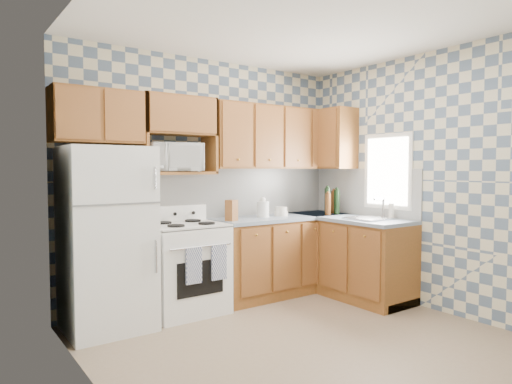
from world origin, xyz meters
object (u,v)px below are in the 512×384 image
(microwave, at_px, (174,157))
(electric_kettle, at_px, (263,209))
(refrigerator, at_px, (107,239))
(stove_body, at_px, (185,269))

(microwave, relative_size, electric_kettle, 2.96)
(refrigerator, xyz_separation_m, microwave, (0.77, 0.19, 0.76))
(stove_body, relative_size, electric_kettle, 4.98)
(microwave, bearing_deg, electric_kettle, -1.06)
(microwave, bearing_deg, refrigerator, -160.42)
(stove_body, distance_m, microwave, 1.16)
(refrigerator, xyz_separation_m, electric_kettle, (1.82, 0.06, 0.17))
(refrigerator, bearing_deg, microwave, 13.70)
(stove_body, xyz_separation_m, microwave, (-0.04, 0.16, 1.15))
(refrigerator, distance_m, stove_body, 0.89)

